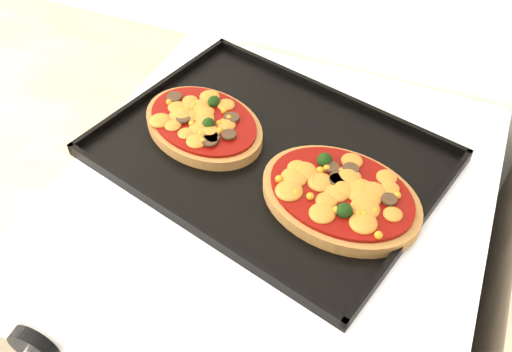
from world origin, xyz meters
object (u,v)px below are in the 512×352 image
at_px(stove, 271,332).
at_px(baking_tray, 269,153).
at_px(pizza_right, 341,195).
at_px(pizza_left, 203,123).

distance_m(stove, baking_tray, 0.47).
xyz_separation_m(baking_tray, pizza_right, (0.12, -0.05, 0.01)).
bearing_deg(pizza_right, baking_tray, 157.28).
distance_m(baking_tray, pizza_right, 0.14).
xyz_separation_m(stove, pizza_right, (0.10, -0.02, 0.48)).
relative_size(stove, baking_tray, 1.90).
relative_size(stove, pizza_left, 4.46).
bearing_deg(stove, pizza_left, 162.80).
bearing_deg(pizza_right, pizza_left, 165.65).
xyz_separation_m(stove, baking_tray, (-0.03, 0.03, 0.47)).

